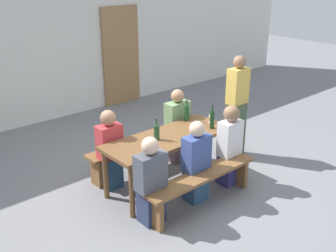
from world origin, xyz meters
TOP-DOWN VIEW (x-y plane):
  - ground_plane at (0.00, 0.00)m, footprint 24.00×24.00m
  - back_wall at (0.00, 3.58)m, footprint 14.00×0.20m
  - wooden_door at (1.63, 3.44)m, footprint 0.90×0.06m
  - tasting_table at (0.00, 0.00)m, footprint 1.81×0.70m
  - bench_near at (0.00, -0.65)m, footprint 1.71×0.30m
  - bench_far at (0.00, 0.65)m, footprint 1.71×0.30m
  - wine_bottle_0 at (0.60, 0.27)m, footprint 0.07×0.07m
  - wine_bottle_1 at (0.66, -0.18)m, footprint 0.06×0.06m
  - wine_bottle_2 at (-0.18, 0.02)m, footprint 0.08×0.08m
  - wine_glass_0 at (0.80, -0.01)m, footprint 0.06×0.06m
  - wine_glass_1 at (-0.49, -0.13)m, footprint 0.06×0.06m
  - seated_guest_near_0 at (-0.70, -0.50)m, footprint 0.37×0.24m
  - seated_guest_near_1 at (0.04, -0.50)m, footprint 0.36×0.24m
  - seated_guest_near_2 at (0.68, -0.50)m, footprint 0.32×0.24m
  - seated_guest_far_0 at (-0.61, 0.50)m, footprint 0.33×0.24m
  - seated_guest_far_1 at (0.62, 0.50)m, footprint 0.38×0.24m
  - standing_host at (1.45, 0.04)m, footprint 0.32×0.24m

SIDE VIEW (x-z plane):
  - ground_plane at x=0.00m, z-range 0.00..0.00m
  - bench_near at x=0.00m, z-range 0.12..0.57m
  - bench_far at x=0.00m, z-range 0.12..0.57m
  - seated_guest_near_1 at x=0.04m, z-range -0.03..1.08m
  - seated_guest_near_0 at x=-0.70m, z-range -0.03..1.08m
  - seated_guest_far_0 at x=-0.61m, z-range -0.02..1.11m
  - seated_guest_far_1 at x=0.62m, z-range -0.03..1.14m
  - seated_guest_near_2 at x=0.68m, z-range -0.01..1.15m
  - tasting_table at x=0.00m, z-range 0.28..1.03m
  - standing_host at x=1.45m, z-range -0.02..1.62m
  - wine_glass_1 at x=-0.49m, z-range 0.78..0.93m
  - wine_bottle_2 at x=-0.18m, z-range 0.71..1.01m
  - wine_glass_0 at x=0.80m, z-range 0.78..0.95m
  - wine_bottle_0 at x=0.60m, z-range 0.72..1.03m
  - wine_bottle_1 at x=0.66m, z-range 0.71..1.05m
  - wooden_door at x=1.63m, z-range 0.00..2.10m
  - back_wall at x=0.00m, z-range 0.00..3.20m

